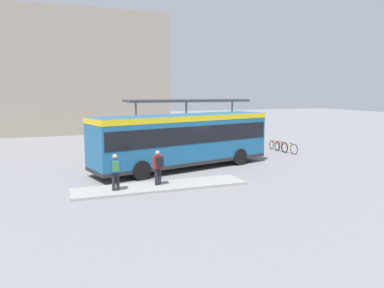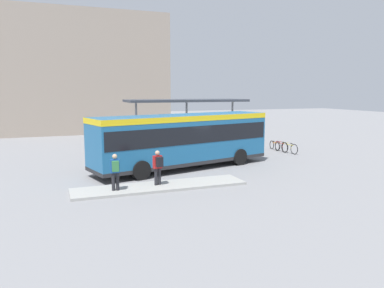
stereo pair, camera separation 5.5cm
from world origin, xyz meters
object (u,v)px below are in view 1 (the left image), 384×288
object	(u,v)px
pedestrian_companion	(115,170)
potted_planter_near_shelter	(217,142)
pedestrian_waiting	(158,165)
city_bus	(183,137)
bicycle_red	(281,146)
bicycle_orange	(274,145)
bicycle_yellow	(289,148)

from	to	relation	value
pedestrian_companion	potted_planter_near_shelter	distance (m)	12.54
pedestrian_waiting	city_bus	bearing A→B (deg)	-47.70
pedestrian_waiting	pedestrian_companion	xyz separation A→B (m)	(-2.00, -0.29, 0.00)
bicycle_red	potted_planter_near_shelter	bearing A→B (deg)	72.22
potted_planter_near_shelter	pedestrian_companion	bearing A→B (deg)	-135.11
bicycle_orange	city_bus	bearing A→B (deg)	-59.35
pedestrian_companion	bicycle_yellow	xyz separation A→B (m)	(13.44, 6.32, -0.67)
bicycle_orange	pedestrian_companion	bearing A→B (deg)	-52.84
bicycle_red	bicycle_orange	size ratio (longest dim) A/B	1.13
bicycle_orange	bicycle_red	bearing A→B (deg)	7.07
pedestrian_waiting	bicycle_yellow	bearing A→B (deg)	-75.58
bicycle_red	bicycle_orange	distance (m)	0.86
city_bus	pedestrian_waiting	size ratio (longest dim) A/B	6.83
bicycle_red	bicycle_orange	world-z (taller)	bicycle_red
city_bus	potted_planter_near_shelter	world-z (taller)	city_bus
city_bus	pedestrian_waiting	xyz separation A→B (m)	(-2.55, -3.74, -0.77)
pedestrian_companion	bicycle_red	bearing A→B (deg)	-58.54
pedestrian_companion	bicycle_yellow	size ratio (longest dim) A/B	0.92
city_bus	pedestrian_companion	world-z (taller)	city_bus
bicycle_orange	potted_planter_near_shelter	xyz separation A→B (m)	(-4.43, 0.80, 0.39)
pedestrian_waiting	bicycle_red	xyz separation A→B (m)	(11.32, 6.89, -0.67)
city_bus	bicycle_yellow	xyz separation A→B (m)	(8.88, 2.29, -1.43)
bicycle_red	potted_planter_near_shelter	size ratio (longest dim) A/B	1.24
pedestrian_waiting	bicycle_orange	world-z (taller)	pedestrian_waiting
pedestrian_waiting	potted_planter_near_shelter	distance (m)	10.98
city_bus	pedestrian_waiting	distance (m)	4.59
pedestrian_waiting	bicycle_orange	size ratio (longest dim) A/B	1.04
pedestrian_waiting	pedestrian_companion	size ratio (longest dim) A/B	1.00
bicycle_yellow	potted_planter_near_shelter	bearing A→B (deg)	55.78
bicycle_yellow	bicycle_red	distance (m)	0.87
pedestrian_companion	bicycle_orange	world-z (taller)	pedestrian_companion
pedestrian_waiting	bicycle_red	world-z (taller)	pedestrian_waiting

